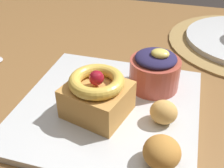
% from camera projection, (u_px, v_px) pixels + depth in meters
% --- Properties ---
extents(dining_table, '(1.49, 0.95, 0.73)m').
position_uv_depth(dining_table, '(125.00, 113.00, 0.58)').
color(dining_table, brown).
rests_on(dining_table, ground_plane).
extents(front_plate, '(0.28, 0.28, 0.01)m').
position_uv_depth(front_plate, '(109.00, 108.00, 0.45)').
color(front_plate, silver).
rests_on(front_plate, dining_table).
extents(cake_slice, '(0.11, 0.10, 0.08)m').
position_uv_depth(cake_slice, '(97.00, 95.00, 0.41)').
color(cake_slice, '#C68E47').
rests_on(cake_slice, front_plate).
extents(berry_ramekin, '(0.09, 0.09, 0.08)m').
position_uv_depth(berry_ramekin, '(155.00, 70.00, 0.47)').
color(berry_ramekin, '#B24C3D').
rests_on(berry_ramekin, front_plate).
extents(fritter_front, '(0.05, 0.05, 0.04)m').
position_uv_depth(fritter_front, '(162.00, 152.00, 0.34)').
color(fritter_front, '#BC7F38').
rests_on(fritter_front, front_plate).
extents(fritter_middle, '(0.04, 0.04, 0.04)m').
position_uv_depth(fritter_middle, '(164.00, 112.00, 0.40)').
color(fritter_middle, tan).
rests_on(fritter_middle, front_plate).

